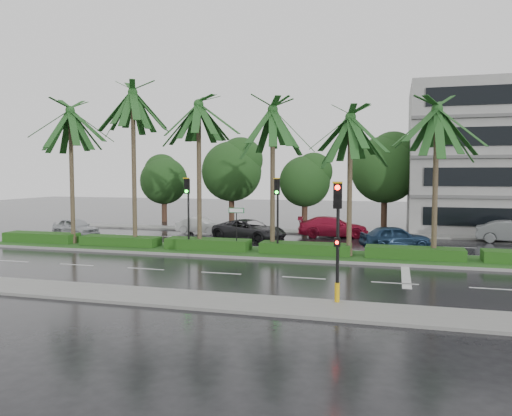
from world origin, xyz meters
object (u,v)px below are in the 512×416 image
(car_silver, at_px, (76,227))
(street_sign, at_px, (236,218))
(car_darkgrey, at_px, (250,230))
(car_grey, at_px, (512,232))
(car_red, at_px, (333,227))
(car_blue, at_px, (395,237))
(signal_median_left, at_px, (188,203))
(signal_near, at_px, (337,237))
(car_white, at_px, (200,226))

(car_silver, bearing_deg, street_sign, -85.67)
(car_darkgrey, xyz_separation_m, car_grey, (17.60, 3.82, 0.00))
(car_silver, height_order, car_grey, car_grey)
(car_red, bearing_deg, car_blue, -146.54)
(signal_median_left, bearing_deg, signal_near, -44.09)
(street_sign, xyz_separation_m, car_blue, (8.97, 4.74, -1.38))
(car_white, height_order, car_blue, car_blue)
(car_blue, bearing_deg, car_darkgrey, 62.58)
(car_white, xyz_separation_m, car_blue, (14.89, -4.18, 0.11))
(signal_near, relative_size, car_white, 1.14)
(car_grey, bearing_deg, signal_near, 162.89)
(car_red, relative_size, car_grey, 1.14)
(car_grey, bearing_deg, street_sign, 129.33)
(street_sign, bearing_deg, signal_median_left, -176.53)
(car_white, bearing_deg, car_darkgrey, -116.64)
(car_silver, bearing_deg, car_white, -39.13)
(car_blue, bearing_deg, street_sign, 96.76)
(car_silver, bearing_deg, car_red, -52.55)
(car_white, bearing_deg, signal_near, -140.52)
(signal_median_left, distance_m, car_grey, 22.12)
(street_sign, relative_size, car_grey, 0.57)
(signal_median_left, relative_size, car_darkgrey, 0.80)
(car_blue, bearing_deg, signal_near, 151.22)
(car_silver, distance_m, car_grey, 31.20)
(signal_median_left, bearing_deg, car_silver, 157.75)
(signal_median_left, height_order, car_silver, signal_median_left)
(car_blue, xyz_separation_m, car_grey, (7.72, 4.91, 0.02))
(car_silver, height_order, car_darkgrey, car_darkgrey)
(street_sign, relative_size, car_silver, 0.62)
(car_silver, distance_m, car_red, 19.26)
(signal_near, height_order, car_white, signal_near)
(signal_median_left, height_order, car_darkgrey, signal_median_left)
(car_darkgrey, relative_size, car_red, 1.04)
(car_grey, bearing_deg, car_silver, 109.09)
(signal_median_left, distance_m, street_sign, 3.13)
(car_red, bearing_deg, signal_near, 178.26)
(signal_near, bearing_deg, car_white, 124.52)
(car_blue, bearing_deg, car_silver, 69.89)
(street_sign, distance_m, car_darkgrey, 6.06)
(signal_near, xyz_separation_m, street_sign, (-7.00, 9.87, -0.38))
(car_white, bearing_deg, car_grey, -83.17)
(car_blue, height_order, car_grey, car_grey)
(signal_median_left, relative_size, car_grey, 0.95)
(street_sign, height_order, car_red, street_sign)
(car_silver, distance_m, car_blue, 23.02)
(car_silver, distance_m, car_white, 9.33)
(street_sign, xyz_separation_m, car_grey, (16.69, 9.65, -1.37))
(signal_near, height_order, signal_median_left, signal_median_left)
(signal_near, distance_m, car_grey, 21.87)
(signal_near, height_order, car_silver, signal_near)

